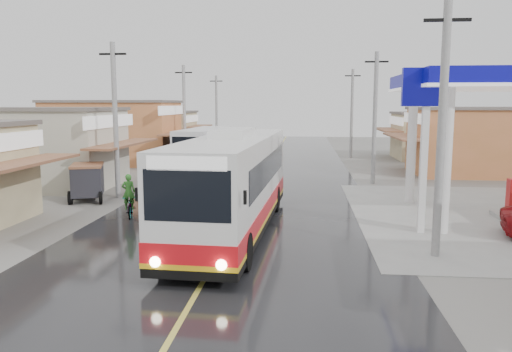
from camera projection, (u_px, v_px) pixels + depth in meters
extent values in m
plane|color=slate|center=(221.00, 250.00, 16.79)|extent=(120.00, 120.00, 0.00)
cube|color=black|center=(260.00, 182.00, 31.57)|extent=(12.00, 90.00, 0.02)
cube|color=#D8CC4C|center=(260.00, 182.00, 31.57)|extent=(0.15, 90.00, 0.01)
cylinder|color=white|center=(412.00, 148.00, 24.51)|extent=(0.44, 0.44, 5.50)
cylinder|color=white|center=(446.00, 162.00, 18.60)|extent=(0.44, 0.44, 5.50)
cube|color=white|center=(424.00, 155.00, 18.64)|extent=(0.25, 0.25, 6.00)
cube|color=#0C0B9A|center=(427.00, 87.00, 18.28)|extent=(1.80, 0.30, 1.40)
cube|color=silver|center=(234.00, 178.00, 18.82)|extent=(3.22, 12.59, 3.07)
cube|color=black|center=(234.00, 220.00, 19.05)|extent=(3.24, 12.61, 0.31)
cube|color=red|center=(234.00, 207.00, 18.98)|extent=(3.26, 12.63, 0.57)
cube|color=gold|center=(234.00, 216.00, 19.02)|extent=(3.27, 12.64, 0.15)
cube|color=black|center=(236.00, 167.00, 19.28)|extent=(3.13, 9.99, 1.04)
cube|color=black|center=(187.00, 196.00, 12.70)|extent=(2.30, 0.23, 1.35)
cube|color=black|center=(257.00, 151.00, 24.81)|extent=(2.30, 0.23, 1.14)
cube|color=white|center=(187.00, 163.00, 12.58)|extent=(2.10, 0.22, 0.36)
cube|color=silver|center=(233.00, 133.00, 18.58)|extent=(1.40, 3.18, 0.31)
cylinder|color=black|center=(169.00, 249.00, 14.93)|extent=(0.42, 1.16, 1.14)
cylinder|color=black|center=(244.00, 252.00, 14.60)|extent=(0.42, 1.16, 1.14)
cylinder|color=black|center=(226.00, 198.00, 23.07)|extent=(0.42, 1.16, 1.14)
cylinder|color=black|center=(275.00, 199.00, 22.74)|extent=(0.42, 1.16, 1.14)
sphere|color=#FFF2CC|center=(155.00, 262.00, 13.01)|extent=(0.31, 0.31, 0.29)
sphere|color=#FFF2CC|center=(221.00, 265.00, 12.75)|extent=(0.31, 0.31, 0.29)
cube|color=black|center=(137.00, 194.00, 13.16)|extent=(0.08, 0.08, 0.36)
cube|color=black|center=(245.00, 197.00, 12.74)|extent=(0.08, 0.08, 0.36)
cube|color=silver|center=(204.00, 145.00, 38.65)|extent=(2.98, 9.13, 2.50)
cube|color=navy|center=(204.00, 156.00, 38.77)|extent=(3.02, 9.17, 1.00)
cube|color=black|center=(204.00, 140.00, 38.60)|extent=(2.92, 7.64, 0.90)
cube|color=black|center=(187.00, 145.00, 34.26)|extent=(2.10, 0.26, 1.10)
cylinder|color=black|center=(178.00, 165.00, 35.88)|extent=(0.36, 1.02, 1.00)
cylinder|color=black|center=(207.00, 166.00, 35.54)|extent=(0.36, 1.02, 1.00)
cylinder|color=black|center=(202.00, 156.00, 42.13)|extent=(0.36, 1.02, 1.00)
cylinder|color=black|center=(227.00, 157.00, 41.78)|extent=(0.36, 1.02, 1.00)
imported|color=black|center=(131.00, 206.00, 21.74)|extent=(1.08, 1.88, 0.93)
imported|color=#2E7527|center=(129.00, 192.00, 21.44)|extent=(0.65, 0.51, 1.56)
cube|color=#26262D|center=(88.00, 180.00, 25.22)|extent=(2.08, 2.57, 1.44)
cube|color=brown|center=(87.00, 165.00, 25.11)|extent=(2.16, 2.64, 0.11)
cylinder|color=black|center=(70.00, 198.00, 24.40)|extent=(0.41, 0.69, 0.67)
cylinder|color=black|center=(74.00, 192.00, 25.90)|extent=(0.41, 0.69, 0.67)
cylinder|color=black|center=(101.00, 197.00, 24.52)|extent=(0.34, 0.67, 0.67)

